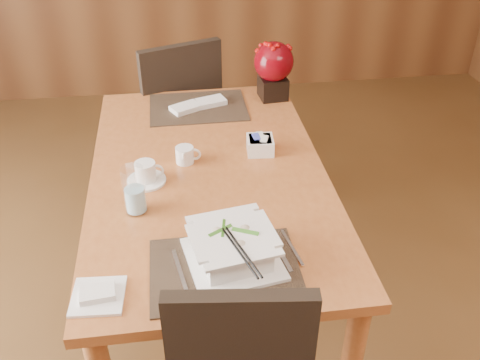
{
  "coord_description": "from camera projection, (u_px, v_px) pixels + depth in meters",
  "views": [
    {
      "loc": [
        -0.12,
        -1.12,
        1.88
      ],
      "look_at": [
        0.09,
        0.35,
        0.87
      ],
      "focal_mm": 40.0,
      "sensor_mm": 36.0,
      "label": 1
    }
  ],
  "objects": [
    {
      "name": "dining_table",
      "position": [
        209.0,
        192.0,
        2.12
      ],
      "size": [
        0.9,
        1.5,
        0.75
      ],
      "color": "#B56632",
      "rests_on": "ground"
    },
    {
      "name": "placemat_near",
      "position": [
        225.0,
        270.0,
        1.61
      ],
      "size": [
        0.45,
        0.33,
        0.01
      ],
      "primitive_type": "cube",
      "color": "black",
      "rests_on": "dining_table"
    },
    {
      "name": "placemat_far",
      "position": [
        198.0,
        107.0,
        2.51
      ],
      "size": [
        0.45,
        0.33,
        0.01
      ],
      "primitive_type": "cube",
      "color": "black",
      "rests_on": "dining_table"
    },
    {
      "name": "soup_setting",
      "position": [
        233.0,
        248.0,
        1.61
      ],
      "size": [
        0.31,
        0.31,
        0.11
      ],
      "rotation": [
        0.0,
        0.0,
        0.17
      ],
      "color": "white",
      "rests_on": "dining_table"
    },
    {
      "name": "coffee_cup",
      "position": [
        146.0,
        174.0,
        1.99
      ],
      "size": [
        0.15,
        0.15,
        0.08
      ],
      "rotation": [
        0.0,
        0.0,
        -0.12
      ],
      "color": "white",
      "rests_on": "dining_table"
    },
    {
      "name": "water_glass",
      "position": [
        134.0,
        190.0,
        1.81
      ],
      "size": [
        0.1,
        0.1,
        0.18
      ],
      "primitive_type": "cylinder",
      "rotation": [
        0.0,
        0.0,
        -0.35
      ],
      "color": "silver",
      "rests_on": "dining_table"
    },
    {
      "name": "creamer_jug",
      "position": [
        185.0,
        155.0,
        2.1
      ],
      "size": [
        0.1,
        0.1,
        0.07
      ],
      "primitive_type": null,
      "rotation": [
        0.0,
        0.0,
        -0.15
      ],
      "color": "white",
      "rests_on": "dining_table"
    },
    {
      "name": "sugar_caddy",
      "position": [
        260.0,
        145.0,
        2.17
      ],
      "size": [
        0.11,
        0.11,
        0.06
      ],
      "primitive_type": "cube",
      "rotation": [
        0.0,
        0.0,
        -0.07
      ],
      "color": "white",
      "rests_on": "dining_table"
    },
    {
      "name": "berry_decor",
      "position": [
        274.0,
        67.0,
        2.52
      ],
      "size": [
        0.19,
        0.19,
        0.28
      ],
      "rotation": [
        0.0,
        0.0,
        0.09
      ],
      "color": "black",
      "rests_on": "dining_table"
    },
    {
      "name": "napkins_far",
      "position": [
        200.0,
        104.0,
        2.5
      ],
      "size": [
        0.28,
        0.19,
        0.02
      ],
      "primitive_type": null,
      "rotation": [
        0.0,
        0.0,
        0.38
      ],
      "color": "white",
      "rests_on": "dining_table"
    },
    {
      "name": "bread_plate",
      "position": [
        98.0,
        296.0,
        1.52
      ],
      "size": [
        0.16,
        0.16,
        0.01
      ],
      "primitive_type": "cube",
      "rotation": [
        0.0,
        0.0,
        -0.07
      ],
      "color": "white",
      "rests_on": "dining_table"
    },
    {
      "name": "far_chair",
      "position": [
        176.0,
        113.0,
        2.92
      ],
      "size": [
        0.57,
        0.57,
        0.97
      ],
      "rotation": [
        0.0,
        0.0,
        3.48
      ],
      "color": "black",
      "rests_on": "ground"
    }
  ]
}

